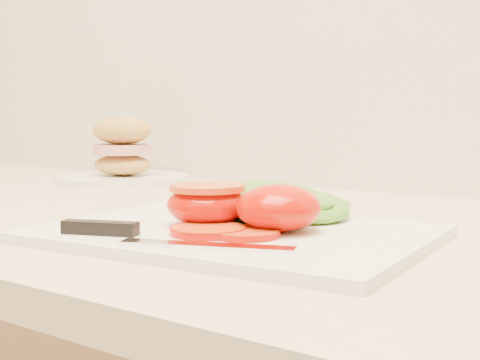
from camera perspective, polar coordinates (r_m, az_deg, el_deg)
The scene contains 9 objects.
cutting_board at distance 0.63m, azimuth -0.54°, elevation -4.63°, with size 0.35×0.25×0.01m, color white.
tomato_half_dome at distance 0.61m, azimuth 3.29°, elevation -2.38°, with size 0.08×0.08×0.04m, color red.
tomato_half_cut at distance 0.64m, azimuth -2.80°, elevation -1.96°, with size 0.08×0.08×0.04m.
tomato_slice_0 at distance 0.60m, azimuth -2.72°, elevation -4.31°, with size 0.07×0.07×0.01m, color orange.
tomato_slice_1 at distance 0.59m, azimuth 0.48°, elevation -4.57°, with size 0.06×0.06×0.01m, color orange.
lettuce_leaf_0 at distance 0.69m, azimuth 1.56°, elevation -1.95°, with size 0.16×0.11×0.03m, color #5CA92C.
lettuce_leaf_1 at distance 0.68m, azimuth 5.00°, elevation -2.36°, with size 0.12×0.08×0.03m, color #5CA92C.
knife at distance 0.58m, azimuth -8.59°, elevation -4.62°, with size 0.22×0.07×0.01m.
sandwich_plate at distance 1.16m, azimuth -10.00°, elevation 1.78°, with size 0.23×0.23×0.11m.
Camera 1 is at (0.21, 1.08, 1.05)m, focal length 50.00 mm.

